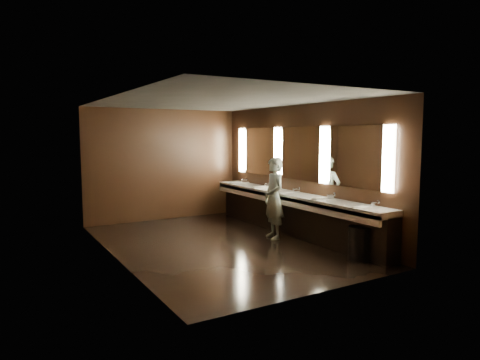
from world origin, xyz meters
The scene contains 10 objects.
floor centered at (0.00, 0.00, 0.00)m, with size 6.00×6.00×0.00m, color black.
ceiling centered at (0.00, 0.00, 2.80)m, with size 4.00×6.00×0.02m, color #2D2D2B.
wall_back centered at (0.00, 3.00, 1.40)m, with size 4.00×0.02×2.80m, color black.
wall_front centered at (0.00, -3.00, 1.40)m, with size 4.00×0.02×2.80m, color black.
wall_left centered at (-2.00, 0.00, 1.40)m, with size 0.02×6.00×2.80m, color black.
wall_right centered at (2.00, 0.00, 1.40)m, with size 0.02×6.00×2.80m, color black.
sink_counter centered at (1.79, 0.00, 0.50)m, with size 0.55×5.40×1.01m.
mirror_band centered at (1.98, 0.00, 1.75)m, with size 0.06×5.03×1.15m.
person centered at (1.22, -0.12, 0.84)m, with size 0.62×0.40×1.69m, color #7EADBD.
trash_bin centered at (1.58, -2.17, 0.29)m, with size 0.38×0.38×0.59m, color black.
Camera 1 is at (-3.86, -7.30, 2.15)m, focal length 32.00 mm.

